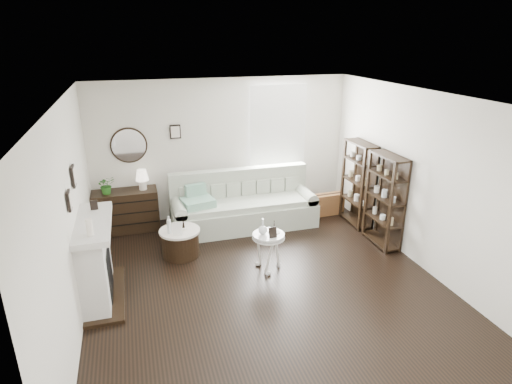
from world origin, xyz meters
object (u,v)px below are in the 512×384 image
object	(u,v)px
dresser	(126,211)
drum_table	(180,242)
sofa	(243,208)
pedestal_table	(269,237)

from	to	relation	value
dresser	drum_table	bearing A→B (deg)	-56.94
sofa	drum_table	bearing A→B (deg)	-145.93
sofa	dresser	world-z (taller)	sofa
sofa	drum_table	world-z (taller)	sofa
drum_table	pedestal_table	size ratio (longest dim) A/B	1.10
sofa	pedestal_table	bearing A→B (deg)	-91.70
sofa	dresser	distance (m)	2.17
drum_table	pedestal_table	bearing A→B (deg)	-33.62
sofa	drum_table	distance (m)	1.58
dresser	pedestal_table	xyz separation A→B (m)	(2.08, -2.10, 0.17)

